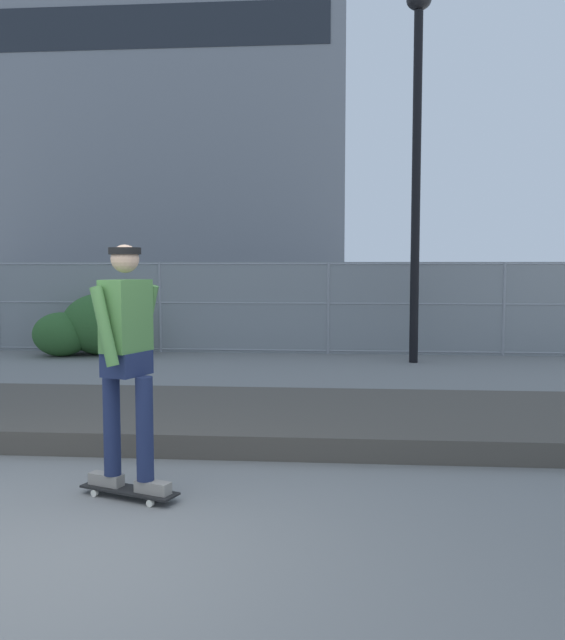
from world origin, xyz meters
TOP-DOWN VIEW (x-y plane):
  - ground_plane at (0.00, 0.00)m, footprint 120.00×120.00m
  - gravel_berm at (0.00, 3.35)m, footprint 16.68×2.49m
  - skateboard at (0.33, 1.07)m, footprint 0.82×0.47m
  - skater at (0.33, 1.07)m, footprint 0.71×0.62m
  - chain_fence at (-0.00, 9.67)m, footprint 17.32×0.06m
  - street_lamp at (3.31, 8.57)m, footprint 0.44×0.44m
  - parked_car_near at (-5.14, 11.89)m, footprint 4.50×2.15m
  - library_building at (-8.66, 43.13)m, footprint 21.92×15.44m
  - shrub_left at (-3.49, 8.87)m, footprint 1.12×0.92m
  - shrub_center at (-2.78, 9.17)m, footprint 1.59×1.30m

SIDE VIEW (x-z plane):
  - ground_plane at x=0.00m, z-range 0.00..0.00m
  - skateboard at x=0.33m, z-range 0.02..0.09m
  - gravel_berm at x=0.00m, z-range 0.00..0.23m
  - shrub_left at x=-3.49m, z-range 0.00..0.87m
  - shrub_center at x=-2.78m, z-range 0.00..1.23m
  - parked_car_near at x=-5.14m, z-range 0.01..1.67m
  - chain_fence at x=0.00m, z-range 0.01..1.86m
  - skater at x=0.33m, z-range 0.21..2.06m
  - street_lamp at x=3.31m, z-range 0.82..7.45m
  - library_building at x=-8.66m, z-range 0.00..25.18m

